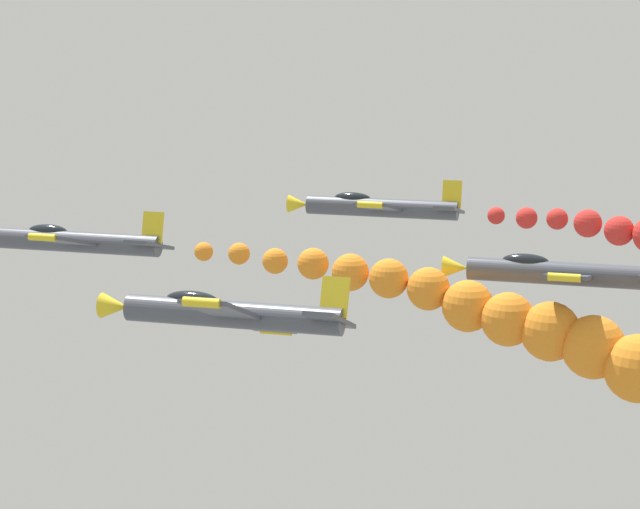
# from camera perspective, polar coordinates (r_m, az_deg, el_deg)

# --- Properties ---
(airplane_lead) EXTENTS (9.34, 10.35, 3.21)m
(airplane_lead) POSITION_cam_1_polar(r_m,az_deg,el_deg) (65.75, -11.17, 0.60)
(airplane_lead) COLOR #474C56
(smoke_trail_lead) EXTENTS (5.79, 23.54, 5.37)m
(smoke_trail_lead) POSITION_cam_1_polar(r_m,az_deg,el_deg) (57.18, 8.97, -3.16)
(smoke_trail_lead) COLOR orange
(airplane_left_inner) EXTENTS (9.08, 10.35, 3.69)m
(airplane_left_inner) POSITION_cam_1_polar(r_m,az_deg,el_deg) (49.47, -4.21, -2.72)
(airplane_left_inner) COLOR #474C56
(airplane_right_inner) EXTENTS (9.42, 10.35, 3.03)m
(airplane_right_inner) POSITION_cam_1_polar(r_m,az_deg,el_deg) (72.77, 2.71, 2.19)
(airplane_right_inner) COLOR #474C56
(airplane_left_outer) EXTENTS (9.45, 10.35, 2.94)m
(airplane_left_outer) POSITION_cam_1_polar(r_m,az_deg,el_deg) (59.13, 10.95, -0.83)
(airplane_left_outer) COLOR #474C56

